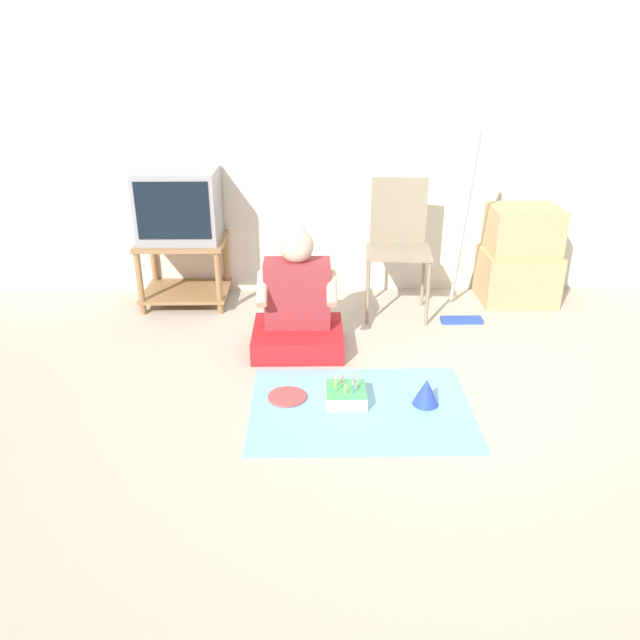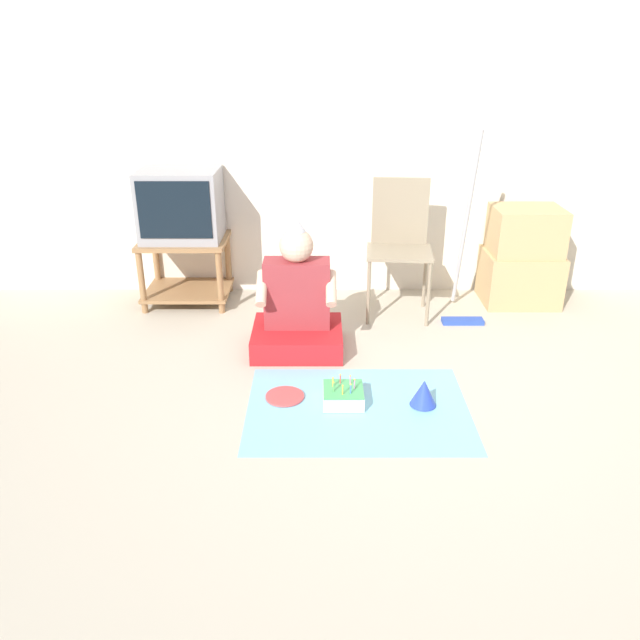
% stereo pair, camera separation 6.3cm
% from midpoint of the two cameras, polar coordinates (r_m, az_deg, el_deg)
% --- Properties ---
extents(ground_plane, '(16.00, 16.00, 0.00)m').
position_cam_midpoint_polar(ground_plane, '(3.18, 8.82, -9.75)').
color(ground_plane, '#BCB29E').
extents(wall_back, '(6.40, 0.06, 2.55)m').
position_cam_midpoint_polar(wall_back, '(4.62, 5.83, 17.92)').
color(wall_back, silver).
rests_on(wall_back, ground_plane).
extents(tv_stand, '(0.61, 0.49, 0.48)m').
position_cam_midpoint_polar(tv_stand, '(4.63, -12.69, 4.90)').
color(tv_stand, '#997047').
rests_on(tv_stand, ground_plane).
extents(tv, '(0.55, 0.44, 0.48)m').
position_cam_midpoint_polar(tv, '(4.52, -13.17, 10.17)').
color(tv, '#99999E').
rests_on(tv, tv_stand).
extents(folding_chair, '(0.47, 0.42, 0.93)m').
position_cam_midpoint_polar(folding_chair, '(4.33, 6.75, 7.52)').
color(folding_chair, gray).
rests_on(folding_chair, ground_plane).
extents(cardboard_box_stack, '(0.53, 0.43, 0.70)m').
position_cam_midpoint_polar(cardboard_box_stack, '(4.76, 17.43, 5.51)').
color(cardboard_box_stack, tan).
rests_on(cardboard_box_stack, ground_plane).
extents(dust_mop, '(0.28, 0.41, 1.28)m').
position_cam_midpoint_polar(dust_mop, '(4.34, 12.55, 4.97)').
color(dust_mop, '#2D4CB2').
rests_on(dust_mop, ground_plane).
extents(person_seated, '(0.55, 0.49, 0.83)m').
position_cam_midpoint_polar(person_seated, '(3.83, -2.54, 1.03)').
color(person_seated, red).
rests_on(person_seated, ground_plane).
extents(party_cloth, '(1.16, 0.85, 0.01)m').
position_cam_midpoint_polar(party_cloth, '(3.30, 3.17, -8.00)').
color(party_cloth, '#7FC6E0').
rests_on(party_cloth, ground_plane).
extents(birthday_cake, '(0.21, 0.21, 0.14)m').
position_cam_midpoint_polar(birthday_cake, '(3.32, 1.83, -6.88)').
color(birthday_cake, white).
rests_on(birthday_cake, party_cloth).
extents(party_hat_blue, '(0.14, 0.14, 0.14)m').
position_cam_midpoint_polar(party_hat_blue, '(3.33, 9.15, -6.49)').
color(party_hat_blue, blue).
rests_on(party_hat_blue, party_cloth).
extents(paper_plate, '(0.21, 0.21, 0.01)m').
position_cam_midpoint_polar(paper_plate, '(3.38, -3.55, -7.00)').
color(paper_plate, '#D84C4C').
rests_on(paper_plate, party_cloth).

